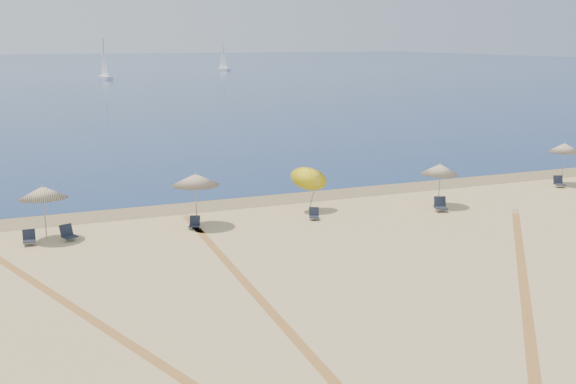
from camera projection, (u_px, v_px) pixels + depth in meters
name	position (u px, v px, depth m)	size (l,w,h in m)	color
ocean	(47.00, 67.00, 219.86)	(500.00, 500.00, 0.00)	#0C2151
wet_sand	(261.00, 200.00, 38.30)	(500.00, 500.00, 0.00)	olive
umbrella_1	(43.00, 192.00, 30.42)	(2.14, 2.15, 2.50)	gray
umbrella_2	(196.00, 180.00, 32.63)	(2.27, 2.27, 2.61)	gray
umbrella_3	(310.00, 174.00, 35.52)	(1.93, 2.06, 2.67)	gray
umbrella_4	(440.00, 169.00, 36.57)	(1.96, 1.98, 2.37)	gray
umbrella_5	(565.00, 148.00, 41.98)	(1.96, 1.96, 2.65)	gray
chair_1	(29.00, 238.00, 30.00)	(0.55, 0.65, 0.65)	black
chair_2	(68.00, 233.00, 30.65)	(0.80, 0.86, 0.70)	black
chair_3	(195.00, 223.00, 32.57)	(0.67, 0.72, 0.59)	black
chair_4	(314.00, 214.00, 34.18)	(0.68, 0.73, 0.60)	black
chair_5	(440.00, 205.00, 35.85)	(0.84, 0.90, 0.74)	black
chair_6	(559.00, 182.00, 41.67)	(0.76, 0.82, 0.69)	black
sailboat_1	(104.00, 67.00, 153.07)	(2.68, 6.26, 9.05)	white
sailboat_2	(223.00, 62.00, 196.79)	(2.73, 5.48, 7.92)	white
tire_tracks	(290.00, 311.00, 22.72)	(52.07, 44.52, 0.00)	tan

